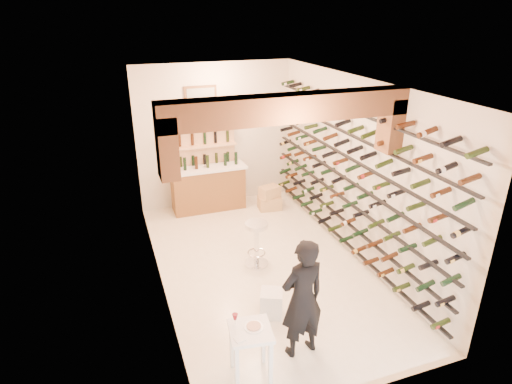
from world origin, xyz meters
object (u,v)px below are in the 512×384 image
white_stool (271,303)px  crate_lower (270,203)px  person (302,299)px  tasting_table (250,338)px  chrome_barstool (256,241)px  back_counter (208,187)px  wine_rack (344,174)px

white_stool → crate_lower: (1.33, 3.47, -0.05)m
person → crate_lower: size_ratio=3.37×
tasting_table → crate_lower: bearing=74.1°
white_stool → crate_lower: 3.71m
chrome_barstool → person: bearing=-94.5°
white_stool → chrome_barstool: bearing=79.4°
back_counter → chrome_barstool: back_counter is taller
back_counter → white_stool: (-0.03, -3.96, -0.33)m
tasting_table → crate_lower: (2.01, 4.48, -0.44)m
wine_rack → back_counter: wine_rack is taller
wine_rack → white_stool: bearing=-144.9°
back_counter → crate_lower: 1.44m
tasting_table → white_stool: bearing=64.4°
tasting_table → white_stool: (0.68, 1.01, -0.39)m
back_counter → tasting_table: (-0.71, -4.97, 0.06)m
wine_rack → tasting_table: bearing=-137.6°
chrome_barstool → crate_lower: chrome_barstool is taller
tasting_table → white_stool: size_ratio=2.19×
chrome_barstool → crate_lower: 2.37m
back_counter → tasting_table: size_ratio=1.94×
wine_rack → chrome_barstool: 1.93m
tasting_table → wine_rack: bearing=50.7°
wine_rack → person: size_ratio=3.39×
person → white_stool: bearing=-92.2°
wine_rack → tasting_table: 3.57m
back_counter → white_stool: 3.97m
back_counter → wine_rack: bearing=-55.3°
wine_rack → back_counter: (-1.83, 2.65, -1.02)m
wine_rack → chrome_barstool: bearing=177.8°
white_stool → crate_lower: white_stool is taller
white_stool → back_counter: bearing=89.5°
person → chrome_barstool: size_ratio=2.04×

